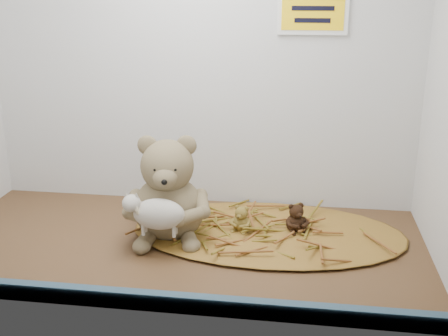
# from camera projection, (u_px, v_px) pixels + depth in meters

# --- Properties ---
(alcove_shell) EXTENTS (1.20, 0.60, 0.90)m
(alcove_shell) POSITION_uv_depth(u_px,v_px,m) (183.00, 55.00, 1.32)
(alcove_shell) COLOR #493119
(alcove_shell) RESTS_ON ground
(front_rail) EXTENTS (1.19, 0.02, 0.04)m
(front_rail) POSITION_uv_depth(u_px,v_px,m) (147.00, 300.00, 1.10)
(front_rail) COLOR #365167
(front_rail) RESTS_ON shelf_floor
(straw_bed) EXTENTS (0.70, 0.40, 0.01)m
(straw_bed) POSITION_uv_depth(u_px,v_px,m) (268.00, 232.00, 1.43)
(straw_bed) COLOR brown
(straw_bed) RESTS_ON shelf_floor
(main_teddy) EXTENTS (0.24, 0.25, 0.26)m
(main_teddy) POSITION_uv_depth(u_px,v_px,m) (168.00, 188.00, 1.38)
(main_teddy) COLOR #8A7B54
(main_teddy) RESTS_ON shelf_floor
(toy_lamb) EXTENTS (0.16, 0.10, 0.10)m
(toy_lamb) POSITION_uv_depth(u_px,v_px,m) (159.00, 214.00, 1.30)
(toy_lamb) COLOR beige
(toy_lamb) RESTS_ON main_teddy
(mini_teddy_tan) EXTENTS (0.07, 0.07, 0.07)m
(mini_teddy_tan) POSITION_uv_depth(u_px,v_px,m) (242.00, 217.00, 1.42)
(mini_teddy_tan) COLOR brown
(mini_teddy_tan) RESTS_ON straw_bed
(mini_teddy_brown) EXTENTS (0.08, 0.08, 0.07)m
(mini_teddy_brown) POSITION_uv_depth(u_px,v_px,m) (296.00, 216.00, 1.42)
(mini_teddy_brown) COLOR black
(mini_teddy_brown) RESTS_ON straw_bed
(wall_sign) EXTENTS (0.16, 0.01, 0.11)m
(wall_sign) POSITION_uv_depth(u_px,v_px,m) (313.00, 8.00, 1.44)
(wall_sign) COLOR #E7B70B
(wall_sign) RESTS_ON back_wall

